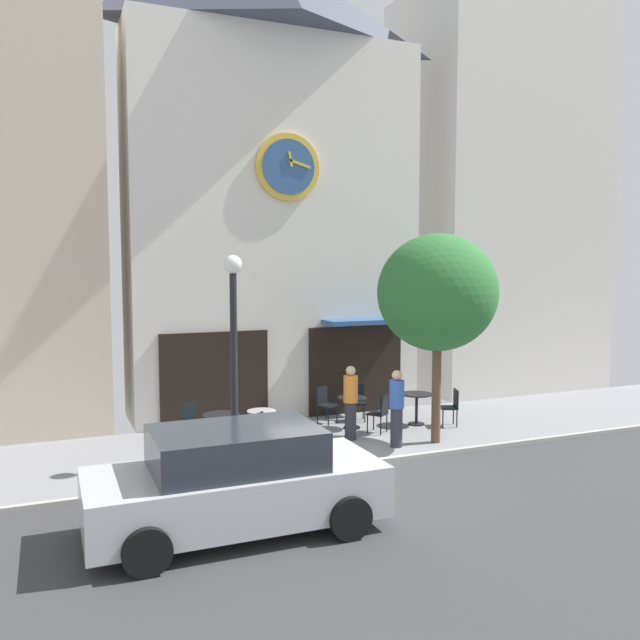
% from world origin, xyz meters
% --- Properties ---
extents(ground_plane, '(27.86, 10.97, 0.13)m').
position_xyz_m(ground_plane, '(0.00, -1.22, -0.02)').
color(ground_plane, gray).
extents(clock_building, '(7.57, 3.40, 12.03)m').
position_xyz_m(clock_building, '(0.41, 5.31, 6.21)').
color(clock_building, silver).
rests_on(clock_building, ground_plane).
extents(neighbor_building_right, '(5.97, 4.27, 12.29)m').
position_xyz_m(neighbor_building_right, '(8.33, 6.37, 6.15)').
color(neighbor_building_right, silver).
rests_on(neighbor_building_right, ground_plane).
extents(street_lamp, '(0.36, 0.36, 4.11)m').
position_xyz_m(street_lamp, '(-1.85, 1.10, 2.09)').
color(street_lamp, black).
rests_on(street_lamp, ground_plane).
extents(street_tree, '(2.69, 2.42, 4.60)m').
position_xyz_m(street_tree, '(2.66, 0.87, 3.31)').
color(street_tree, brown).
rests_on(street_tree, ground_plane).
extents(cafe_table_center_right, '(0.78, 0.78, 0.77)m').
position_xyz_m(cafe_table_center_right, '(-1.87, 2.12, 0.57)').
color(cafe_table_center_right, black).
rests_on(cafe_table_center_right, ground_plane).
extents(cafe_table_leftmost, '(0.64, 0.64, 0.72)m').
position_xyz_m(cafe_table_leftmost, '(-0.91, 2.33, 0.48)').
color(cafe_table_leftmost, black).
rests_on(cafe_table_leftmost, ground_plane).
extents(cafe_table_center, '(0.69, 0.69, 0.75)m').
position_xyz_m(cafe_table_center, '(1.48, 2.72, 0.53)').
color(cafe_table_center, black).
rests_on(cafe_table_center, ground_plane).
extents(cafe_table_near_door, '(0.78, 0.78, 0.77)m').
position_xyz_m(cafe_table_near_door, '(3.10, 2.43, 0.57)').
color(cafe_table_near_door, black).
rests_on(cafe_table_near_door, ground_plane).
extents(cafe_chair_near_tree, '(0.55, 0.55, 0.90)m').
position_xyz_m(cafe_chair_near_tree, '(-2.33, 2.82, 0.53)').
color(cafe_chair_near_tree, black).
rests_on(cafe_chair_near_tree, ground_plane).
extents(cafe_chair_by_entrance, '(0.56, 0.56, 0.90)m').
position_xyz_m(cafe_chair_by_entrance, '(1.90, 2.05, 0.53)').
color(cafe_chair_by_entrance, black).
rests_on(cafe_chair_by_entrance, ground_plane).
extents(cafe_chair_near_lamp, '(0.51, 0.51, 0.90)m').
position_xyz_m(cafe_chair_near_lamp, '(3.82, 1.98, 0.53)').
color(cafe_chair_near_lamp, black).
rests_on(cafe_chair_near_lamp, ground_plane).
extents(cafe_chair_under_awning, '(0.54, 0.54, 0.90)m').
position_xyz_m(cafe_chair_under_awning, '(1.09, 3.46, 0.53)').
color(cafe_chair_under_awning, black).
rests_on(cafe_chair_under_awning, ground_plane).
extents(cafe_chair_outer, '(0.57, 0.57, 0.90)m').
position_xyz_m(cafe_chair_outer, '(-1.35, 1.44, 0.53)').
color(cafe_chair_outer, black).
rests_on(cafe_chair_outer, ground_plane).
extents(cafe_chair_right_end, '(0.51, 0.51, 0.90)m').
position_xyz_m(cafe_chair_right_end, '(1.95, 3.41, 0.53)').
color(cafe_chair_right_end, black).
rests_on(cafe_chair_right_end, ground_plane).
extents(pedestrian_blue, '(0.35, 0.35, 1.67)m').
position_xyz_m(pedestrian_blue, '(1.68, 0.90, 0.86)').
color(pedestrian_blue, '#2D2D38').
rests_on(pedestrian_blue, ground_plane).
extents(pedestrian_orange, '(0.40, 0.40, 1.67)m').
position_xyz_m(pedestrian_orange, '(1.01, 1.80, 0.86)').
color(pedestrian_orange, '#2D2D38').
rests_on(pedestrian_orange, ground_plane).
extents(parked_car_silver, '(4.30, 2.03, 1.55)m').
position_xyz_m(parked_car_silver, '(-2.71, -2.14, 0.76)').
color(parked_car_silver, '#B7BABF').
rests_on(parked_car_silver, ground_plane).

